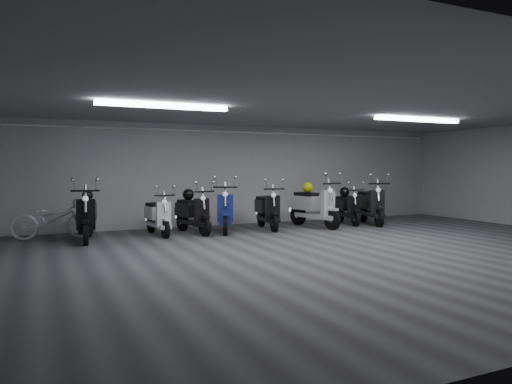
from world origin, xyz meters
name	(u,v)px	position (x,y,z in m)	size (l,w,h in m)	color
floor	(333,253)	(0.00, 0.00, -0.01)	(14.00, 10.00, 0.01)	#3D3D40
ceiling	(334,105)	(0.00, 0.00, 2.80)	(14.00, 10.00, 0.01)	gray
back_wall	(235,175)	(0.00, 5.00, 1.40)	(14.00, 0.01, 2.80)	#A9A9AC
fluor_strip_left	(164,106)	(-3.00, 1.00, 2.74)	(2.40, 0.18, 0.08)	white
fluor_strip_right	(418,120)	(3.00, 1.00, 2.74)	(2.40, 0.18, 0.08)	white
conduit	(236,132)	(0.00, 4.92, 2.62)	(0.05, 0.05, 13.60)	white
scooter_1	(87,209)	(-4.13, 3.46, 0.71)	(0.63, 1.90, 1.42)	black
scooter_2	(158,210)	(-2.52, 3.64, 0.61)	(0.55, 1.64, 1.22)	white
scooter_3	(193,207)	(-1.67, 3.60, 0.66)	(0.59, 1.76, 1.31)	black
scooter_4	(225,204)	(-0.85, 3.56, 0.72)	(0.64, 1.92, 1.43)	navy
scooter_5	(267,204)	(0.36, 3.59, 0.67)	(0.60, 1.81, 1.35)	black
scooter_6	(315,200)	(1.68, 3.41, 0.75)	(0.67, 2.01, 1.50)	silver
scooter_7	(348,203)	(2.92, 3.63, 0.62)	(0.56, 1.67, 1.24)	black
scooter_9	(371,199)	(3.50, 3.33, 0.74)	(0.66, 1.98, 1.47)	black
bicycle	(52,214)	(-4.83, 4.03, 0.56)	(0.62, 1.75, 1.13)	silver
helmet_0	(87,195)	(-4.10, 3.72, 1.00)	(0.24, 0.24, 0.24)	black
helmet_1	(345,192)	(2.97, 3.85, 0.91)	(0.29, 0.29, 0.29)	black
helmet_2	(308,187)	(1.63, 3.69, 1.08)	(0.29, 0.29, 0.29)	#CBCE0C
helmet_3	(188,194)	(-1.71, 3.84, 0.95)	(0.28, 0.28, 0.28)	black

